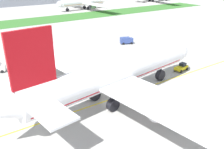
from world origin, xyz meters
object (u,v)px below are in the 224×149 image
Objects in this scene: airliner_foreground at (113,75)px; parked_airliner_far_centre at (84,2)px; pushback_tug at (181,67)px; service_truck_fuel_bowser at (126,40)px; ground_crew_wingwalker_port at (211,111)px.

airliner_foreground is 1.21× the size of parked_airliner_far_centre.
pushback_tug is 131.28m from parked_airliner_far_centre.
service_truck_fuel_bowser is (4.38, 32.24, 0.48)m from pushback_tug.
service_truck_fuel_bowser is (18.75, 52.28, 0.56)m from ground_crew_wingwalker_port.
ground_crew_wingwalker_port is at bearing -51.44° from airliner_foreground.
pushback_tug is at bearing 54.35° from ground_crew_wingwalker_port.
airliner_foreground reaches higher than ground_crew_wingwalker_port.
service_truck_fuel_bowser is 0.08× the size of parked_airliner_far_centre.
airliner_foreground reaches higher than pushback_tug.
service_truck_fuel_bowser reaches higher than pushback_tug.
parked_airliner_far_centre is (36.48, 126.03, 4.35)m from pushback_tug.
parked_airliner_far_centre is at bearing 73.86° from pushback_tug.
airliner_foreground is 48.19m from service_truck_fuel_bowser.
ground_crew_wingwalker_port is at bearing -109.73° from service_truck_fuel_bowser.
service_truck_fuel_bowser is at bearing 82.26° from pushback_tug.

